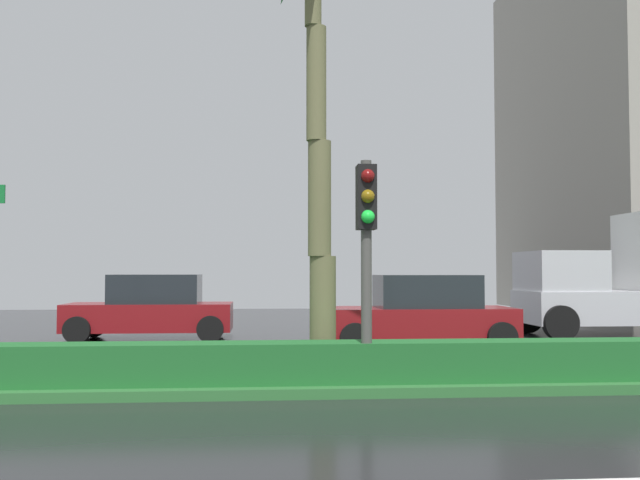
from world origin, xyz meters
name	(u,v)px	position (x,y,z in m)	size (l,w,h in m)	color
ground_plane	(73,375)	(0.00, 9.00, -0.05)	(90.00, 42.00, 0.10)	black
median_strip	(57,377)	(0.00, 8.00, 0.07)	(85.50, 4.00, 0.15)	#2D6B33
median_hedge	(29,365)	(0.00, 6.60, 0.45)	(76.50, 0.70, 0.60)	#1E6028
traffic_signal_median_right	(366,230)	(4.89, 6.35, 2.42)	(0.28, 0.43, 3.30)	#4C4C47
car_in_traffic_second	(152,308)	(0.43, 14.99, 0.83)	(4.30, 2.02, 1.72)	maroon
car_in_traffic_third	(422,313)	(7.08, 12.28, 0.83)	(4.30, 2.02, 1.72)	maroon
box_truck_lead	(638,280)	(13.88, 15.02, 1.55)	(6.40, 2.64, 3.46)	silver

